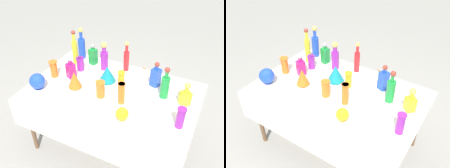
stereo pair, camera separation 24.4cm
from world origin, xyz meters
TOP-DOWN VIEW (x-y plane):
  - ground_plane at (0.00, 0.00)m, footprint 40.00×40.00m
  - display_table at (0.00, -0.04)m, footprint 1.69×1.10m
  - tall_bottle_0 at (0.49, 0.16)m, footprint 0.08×0.08m
  - tall_bottle_1 at (-0.63, 0.46)m, footprint 0.08×0.08m
  - tall_bottle_2 at (-0.62, 0.30)m, footprint 0.06×0.06m
  - tall_bottle_3 at (-0.27, 0.35)m, footprint 0.08×0.08m
  - tall_bottle_4 at (-0.04, 0.44)m, footprint 0.06×0.06m
  - square_decanter_0 at (0.35, 0.30)m, footprint 0.11×0.11m
  - square_decanter_1 at (-0.44, 0.39)m, footprint 0.09×0.09m
  - square_decanter_2 at (0.69, 0.14)m, footprint 0.12×0.12m
  - square_decanter_3 at (-0.51, 0.05)m, footprint 0.11×0.11m
  - slender_vase_0 at (0.04, 0.13)m, footprint 0.08×0.08m
  - slender_vase_1 at (0.72, -0.17)m, footprint 0.08×0.08m
  - slender_vase_2 at (-0.50, 0.21)m, footprint 0.09×0.09m
  - slender_vase_3 at (-0.07, -0.11)m, footprint 0.09×0.09m
  - slender_vase_4 at (0.15, -0.11)m, footprint 0.07×0.07m
  - slender_vase_5 at (-0.69, -0.02)m, footprint 0.09×0.09m
  - fluted_vase_0 at (-0.13, 0.15)m, footprint 0.18×0.18m
  - fluted_vase_1 at (-0.38, -0.09)m, footprint 0.14×0.14m
  - round_bowl_0 at (-0.70, -0.27)m, footprint 0.16×0.16m
  - round_bowl_1 at (0.25, -0.31)m, footprint 0.12×0.12m
  - price_tag_left at (0.26, -0.48)m, footprint 0.05×0.02m
  - cardboard_box_behind_left at (0.12, 0.97)m, footprint 0.50×0.46m

SIDE VIEW (x-z plane):
  - ground_plane at x=0.00m, z-range 0.00..0.00m
  - cardboard_box_behind_left at x=0.12m, z-range -0.04..0.38m
  - display_table at x=0.00m, z-range 0.32..1.08m
  - price_tag_left at x=0.26m, z-range 0.76..0.79m
  - round_bowl_1 at x=0.25m, z-range 0.76..0.89m
  - slender_vase_2 at x=-0.50m, z-range 0.77..0.92m
  - round_bowl_0 at x=-0.70m, z-range 0.76..0.93m
  - slender_vase_3 at x=-0.07m, z-range 0.77..0.94m
  - slender_vase_0 at x=0.04m, z-range 0.77..0.94m
  - fluted_vase_0 at x=-0.13m, z-range 0.76..0.94m
  - fluted_vase_1 at x=-0.38m, z-range 0.76..0.95m
  - slender_vase_5 at x=-0.69m, z-range 0.77..0.95m
  - square_decanter_2 at x=0.69m, z-range 0.74..0.99m
  - slender_vase_1 at x=0.72m, z-range 0.77..0.97m
  - square_decanter_1 at x=-0.44m, z-range 0.74..1.00m
  - square_decanter_3 at x=-0.51m, z-range 0.74..1.00m
  - square_decanter_0 at x=0.35m, z-range 0.73..1.01m
  - slender_vase_4 at x=0.15m, z-range 0.77..0.99m
  - tall_bottle_0 at x=0.49m, z-range 0.73..1.06m
  - tall_bottle_3 at x=-0.27m, z-range 0.74..1.07m
  - tall_bottle_4 at x=-0.04m, z-range 0.73..1.08m
  - tall_bottle_1 at x=-0.63m, z-range 0.72..1.11m
  - tall_bottle_2 at x=-0.62m, z-range 0.73..1.15m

